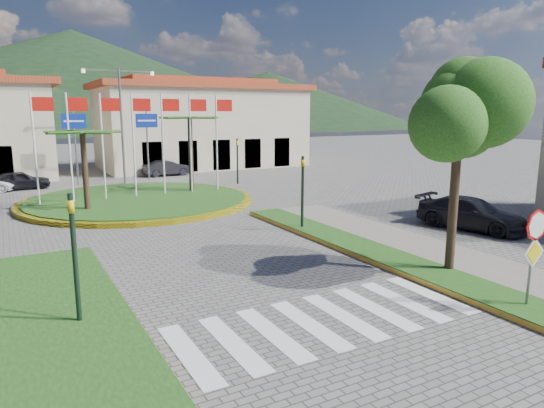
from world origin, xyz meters
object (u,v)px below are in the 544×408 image
stop_sign (534,243)px  car_side_right (471,213)px  roundabout_island (139,199)px  car_dark_a (20,180)px  car_dark_b (167,168)px  deciduous_tree (460,106)px

stop_sign → car_side_right: size_ratio=0.57×
roundabout_island → car_side_right: 17.31m
car_dark_a → car_dark_b: 10.83m
roundabout_island → deciduous_tree: size_ratio=1.87×
deciduous_tree → car_side_right: bearing=33.6°
car_dark_a → stop_sign: bearing=-164.9°
roundabout_island → deciduous_tree: (5.50, -17.00, 5.00)m
car_side_right → roundabout_island: bearing=115.0°
deciduous_tree → car_dark_a: size_ratio=1.86×
car_dark_a → car_dark_b: size_ratio=0.97×
roundabout_island → car_dark_a: bearing=123.6°
deciduous_tree → car_dark_b: 28.14m
car_dark_a → car_side_right: bearing=-147.6°
car_dark_b → car_dark_a: bearing=99.3°
deciduous_tree → roundabout_island: bearing=107.9°
roundabout_island → stop_sign: 20.69m
car_side_right → stop_sign: bearing=-147.3°
roundabout_island → car_dark_a: roundabout_island is taller
roundabout_island → car_dark_b: size_ratio=3.36×
roundabout_island → car_dark_a: size_ratio=3.48×
stop_sign → car_side_right: (6.20, 6.76, -1.11)m
stop_sign → roundabout_island: bearing=103.7°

